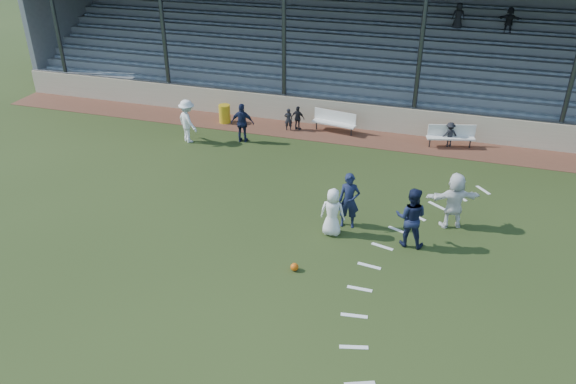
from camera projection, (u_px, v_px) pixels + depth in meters
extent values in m
plane|color=#263616|center=(263.00, 271.00, 16.28)|extent=(90.00, 90.00, 0.00)
cube|color=#583023|center=(341.00, 135.00, 25.08)|extent=(34.00, 2.00, 0.02)
cube|color=beige|center=(346.00, 115.00, 25.68)|extent=(34.00, 0.18, 1.20)
cube|color=white|center=(334.00, 124.00, 25.13)|extent=(2.04, 0.74, 0.06)
cube|color=white|center=(335.00, 117.00, 25.19)|extent=(1.98, 0.41, 0.54)
cylinder|color=#32363B|center=(316.00, 125.00, 25.58)|extent=(0.06, 0.06, 0.40)
cylinder|color=#32363B|center=(351.00, 132.00, 24.90)|extent=(0.06, 0.06, 0.40)
cube|color=white|center=(451.00, 138.00, 23.69)|extent=(2.04, 0.89, 0.06)
cube|color=white|center=(452.00, 131.00, 23.76)|extent=(1.95, 0.57, 0.54)
cylinder|color=#32363B|center=(430.00, 143.00, 23.84)|extent=(0.06, 0.06, 0.40)
cylinder|color=#32363B|center=(470.00, 143.00, 23.77)|extent=(0.06, 0.06, 0.40)
cylinder|color=gold|center=(225.00, 114.00, 26.22)|extent=(0.53, 0.53, 0.85)
sphere|color=#D1550C|center=(294.00, 267.00, 16.25)|extent=(0.23, 0.23, 0.23)
imported|color=white|center=(332.00, 212.00, 17.63)|extent=(0.79, 0.52, 1.60)
imported|color=#151C3A|center=(349.00, 201.00, 17.99)|extent=(0.74, 0.54, 1.88)
imported|color=#151C3A|center=(411.00, 217.00, 17.02)|extent=(0.97, 0.76, 1.96)
imported|color=white|center=(188.00, 121.00, 24.07)|extent=(1.40, 1.27, 1.88)
imported|color=#151C3A|center=(243.00, 123.00, 24.08)|extent=(1.05, 0.52, 1.72)
imported|color=white|center=(454.00, 200.00, 17.98)|extent=(1.85, 1.16, 1.90)
imported|color=black|center=(288.00, 119.00, 25.35)|extent=(0.42, 0.32, 1.03)
imported|color=black|center=(298.00, 118.00, 25.38)|extent=(0.69, 0.38, 1.11)
imported|color=black|center=(450.00, 134.00, 23.75)|extent=(0.80, 0.64, 1.08)
cube|color=gray|center=(348.00, 111.00, 26.14)|extent=(34.00, 0.80, 1.20)
cube|color=gray|center=(350.00, 97.00, 25.91)|extent=(33.00, 0.28, 0.10)
cube|color=gray|center=(352.00, 101.00, 26.71)|extent=(34.00, 0.80, 1.60)
cube|color=gray|center=(354.00, 83.00, 26.39)|extent=(33.00, 0.28, 0.10)
cube|color=gray|center=(356.00, 92.00, 27.29)|extent=(34.00, 0.80, 2.00)
cube|color=gray|center=(357.00, 70.00, 26.87)|extent=(33.00, 0.28, 0.10)
cube|color=gray|center=(359.00, 83.00, 27.86)|extent=(34.00, 0.80, 2.40)
cube|color=gray|center=(361.00, 58.00, 27.34)|extent=(33.00, 0.28, 0.10)
cube|color=gray|center=(362.00, 74.00, 28.44)|extent=(34.00, 0.80, 2.80)
cube|color=gray|center=(364.00, 45.00, 27.82)|extent=(33.00, 0.28, 0.10)
cube|color=gray|center=(365.00, 66.00, 29.01)|extent=(34.00, 0.80, 3.20)
cube|color=gray|center=(368.00, 34.00, 28.30)|extent=(33.00, 0.28, 0.10)
cube|color=gray|center=(368.00, 59.00, 29.59)|extent=(34.00, 0.80, 3.60)
cube|color=gray|center=(371.00, 22.00, 28.78)|extent=(33.00, 0.28, 0.10)
cube|color=gray|center=(371.00, 51.00, 30.16)|extent=(34.00, 0.80, 4.00)
cube|color=gray|center=(374.00, 11.00, 29.26)|extent=(33.00, 0.28, 0.10)
cube|color=gray|center=(374.00, 44.00, 30.73)|extent=(34.00, 0.80, 4.40)
cube|color=gray|center=(377.00, 1.00, 29.74)|extent=(33.00, 0.28, 0.10)
cube|color=gray|center=(377.00, 23.00, 30.76)|extent=(34.00, 0.40, 6.40)
cube|color=gray|center=(74.00, 17.00, 32.08)|extent=(0.30, 7.80, 6.40)
cylinder|color=#32363B|center=(58.00, 33.00, 28.36)|extent=(0.20, 0.20, 6.50)
cylinder|color=#32363B|center=(165.00, 42.00, 26.81)|extent=(0.20, 0.20, 6.50)
cylinder|color=#32363B|center=(284.00, 52.00, 25.26)|extent=(0.20, 0.20, 6.50)
cylinder|color=#32363B|center=(419.00, 62.00, 23.71)|extent=(0.20, 0.20, 6.50)
cylinder|color=#32363B|center=(573.00, 75.00, 22.17)|extent=(0.20, 0.20, 6.50)
cylinder|color=#32363B|center=(347.00, 101.00, 25.36)|extent=(34.00, 0.05, 0.05)
imported|color=black|center=(458.00, 16.00, 27.35)|extent=(0.62, 0.41, 1.25)
imported|color=black|center=(509.00, 20.00, 26.76)|extent=(1.13, 0.44, 1.19)
cube|color=white|center=(483.00, 190.00, 20.58)|extent=(0.54, 0.61, 0.01)
cube|color=white|center=(459.00, 197.00, 20.13)|extent=(0.59, 0.56, 0.01)
cube|color=white|center=(437.00, 206.00, 19.58)|extent=(0.64, 0.51, 0.01)
cube|color=white|center=(416.00, 217.00, 18.93)|extent=(0.67, 0.44, 0.01)
cube|color=white|center=(398.00, 230.00, 18.19)|extent=(0.70, 0.37, 0.01)
cube|color=white|center=(382.00, 246.00, 17.37)|extent=(0.71, 0.29, 0.01)
cube|color=white|center=(369.00, 266.00, 16.48)|extent=(0.71, 0.21, 0.01)
cube|color=white|center=(360.00, 289.00, 15.55)|extent=(0.70, 0.12, 0.01)
cube|color=white|center=(354.00, 316.00, 14.57)|extent=(0.71, 0.21, 0.01)
cube|color=white|center=(354.00, 347.00, 13.58)|extent=(0.71, 0.29, 0.01)
cube|color=white|center=(360.00, 384.00, 12.58)|extent=(0.70, 0.37, 0.01)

